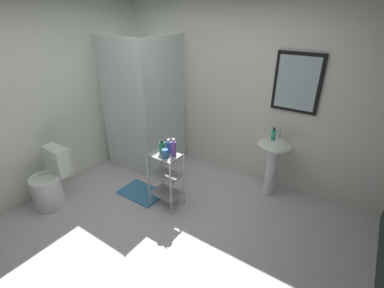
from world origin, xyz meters
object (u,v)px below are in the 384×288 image
at_px(shower_stall, 147,137).
at_px(body_wash_bottle_green, 162,148).
at_px(toilet, 50,183).
at_px(storage_cart, 166,176).
at_px(bath_mat, 142,193).
at_px(conditioner_bottle_purple, 174,148).
at_px(pedestal_sink, 273,157).
at_px(shampoo_bottle_blue, 169,147).
at_px(rinse_cup, 165,154).
at_px(hand_soap_bottle, 273,135).

relative_size(shower_stall, body_wash_bottle_green, 11.62).
height_order(toilet, body_wash_bottle_green, body_wash_bottle_green).
xyz_separation_m(storage_cart, bath_mat, (-0.44, -0.02, -0.43)).
xyz_separation_m(shower_stall, bath_mat, (0.49, -0.70, -0.45)).
bearing_deg(conditioner_bottle_purple, pedestal_sink, 45.58).
height_order(shower_stall, shampoo_bottle_blue, shower_stall).
height_order(shower_stall, pedestal_sink, shower_stall).
bearing_deg(storage_cart, body_wash_bottle_green, 163.57).
distance_m(shampoo_bottle_blue, body_wash_bottle_green, 0.08).
bearing_deg(shampoo_bottle_blue, body_wash_bottle_green, -143.87).
bearing_deg(conditioner_bottle_purple, shampoo_bottle_blue, 168.76).
relative_size(storage_cart, rinse_cup, 6.96).
relative_size(shampoo_bottle_blue, rinse_cup, 1.73).
bearing_deg(toilet, hand_soap_bottle, 39.31).
distance_m(hand_soap_bottle, rinse_cup, 1.39).
bearing_deg(body_wash_bottle_green, storage_cart, -16.43).
relative_size(hand_soap_bottle, conditioner_bottle_purple, 0.75).
bearing_deg(shampoo_bottle_blue, shower_stall, 146.97).
bearing_deg(bath_mat, hand_soap_bottle, 35.29).
relative_size(rinse_cup, bath_mat, 0.18).
height_order(hand_soap_bottle, bath_mat, hand_soap_bottle).
height_order(shampoo_bottle_blue, rinse_cup, shampoo_bottle_blue).
bearing_deg(pedestal_sink, toilet, -141.44).
xyz_separation_m(body_wash_bottle_green, rinse_cup, (0.10, -0.06, -0.02)).
bearing_deg(rinse_cup, hand_soap_bottle, 48.33).
bearing_deg(shampoo_bottle_blue, pedestal_sink, 42.42).
relative_size(storage_cart, bath_mat, 1.23).
xyz_separation_m(toilet, rinse_cup, (1.29, 0.77, 0.48)).
relative_size(toilet, conditioner_bottle_purple, 3.44).
height_order(storage_cart, bath_mat, storage_cart).
distance_m(toilet, hand_soap_bottle, 2.91).
relative_size(toilet, rinse_cup, 7.15).
bearing_deg(body_wash_bottle_green, rinse_cup, -33.82).
bearing_deg(hand_soap_bottle, toilet, -140.69).
relative_size(shower_stall, shampoo_bottle_blue, 10.86).
xyz_separation_m(pedestal_sink, rinse_cup, (-0.97, -1.03, 0.21)).
relative_size(shampoo_bottle_blue, bath_mat, 0.31).
bearing_deg(pedestal_sink, conditioner_bottle_purple, -134.42).
xyz_separation_m(pedestal_sink, toilet, (-2.26, -1.80, -0.26)).
distance_m(storage_cart, shampoo_bottle_blue, 0.39).
xyz_separation_m(pedestal_sink, body_wash_bottle_green, (-1.07, -0.96, 0.24)).
distance_m(hand_soap_bottle, bath_mat, 1.95).
xyz_separation_m(shampoo_bottle_blue, conditioner_bottle_purple, (0.09, -0.02, 0.02)).
distance_m(pedestal_sink, rinse_cup, 1.43).
xyz_separation_m(storage_cart, rinse_cup, (0.05, -0.05, 0.36)).
bearing_deg(shower_stall, storage_cart, -36.02).
bearing_deg(shower_stall, shampoo_bottle_blue, -33.03).
xyz_separation_m(toilet, body_wash_bottle_green, (1.19, 0.84, 0.50)).
relative_size(shampoo_bottle_blue, body_wash_bottle_green, 1.07).
distance_m(rinse_cup, bath_mat, 0.93).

